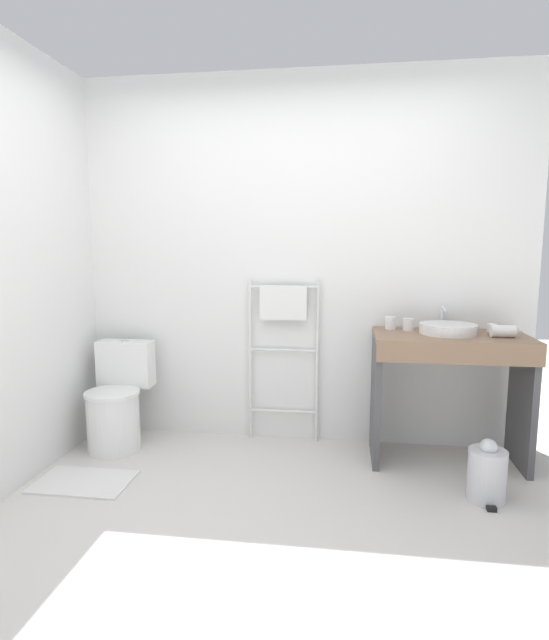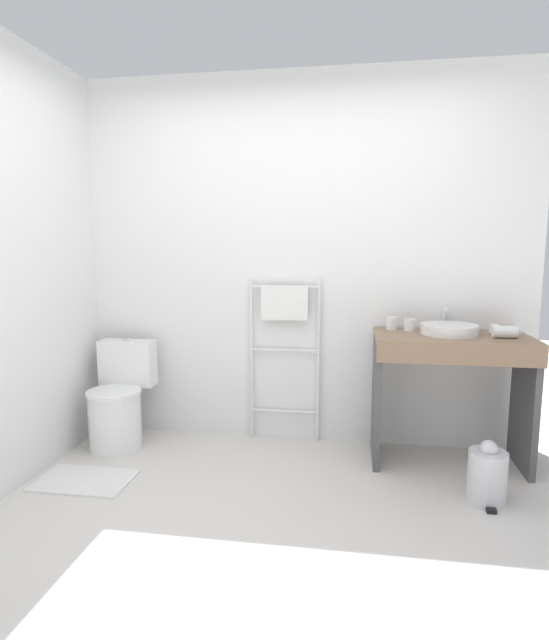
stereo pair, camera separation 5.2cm
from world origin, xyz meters
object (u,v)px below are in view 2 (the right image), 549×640
at_px(toilet, 119,403).
at_px(trash_bin, 487,475).
at_px(cup_near_wall, 392,323).
at_px(cup_near_edge, 410,325).
at_px(hair_dryer, 505,331).
at_px(sink_basin, 449,329).
at_px(towel_radiator, 285,325).

xyz_separation_m(toilet, trash_bin, (2.36, -0.44, -0.15)).
bearing_deg(cup_near_wall, cup_near_edge, -18.67).
bearing_deg(cup_near_wall, hair_dryer, -17.64).
relative_size(sink_basin, hair_dryer, 1.88).
bearing_deg(toilet, hair_dryer, 0.38).
bearing_deg(cup_near_wall, towel_radiator, 176.13).
distance_m(cup_near_edge, hair_dryer, 0.58).
relative_size(cup_near_wall, cup_near_edge, 1.07).
height_order(cup_near_edge, hair_dryer, cup_near_edge).
relative_size(sink_basin, cup_near_wall, 4.17).
bearing_deg(towel_radiator, cup_near_wall, -3.87).
distance_m(cup_near_wall, trash_bin, 1.11).
xyz_separation_m(towel_radiator, trash_bin, (1.22, -0.72, -0.69)).
xyz_separation_m(towel_radiator, cup_near_edge, (0.85, -0.09, 0.04)).
xyz_separation_m(sink_basin, cup_near_wall, (-0.35, 0.14, 0.01)).
bearing_deg(toilet, towel_radiator, 13.68).
distance_m(towel_radiator, trash_bin, 1.58).
relative_size(toilet, cup_near_wall, 8.67).
distance_m(hair_dryer, trash_bin, 0.88).
relative_size(toilet, trash_bin, 2.08).
height_order(towel_radiator, hair_dryer, towel_radiator).
bearing_deg(sink_basin, trash_bin, -75.32).
bearing_deg(towel_radiator, hair_dryer, -10.55).
bearing_deg(toilet, cup_near_edge, 5.45).
distance_m(towel_radiator, hair_dryer, 1.42).
xyz_separation_m(sink_basin, cup_near_edge, (-0.23, 0.10, 0.01)).
distance_m(cup_near_wall, hair_dryer, 0.70).
relative_size(towel_radiator, cup_near_wall, 13.70).
relative_size(cup_near_wall, hair_dryer, 0.45).
height_order(toilet, towel_radiator, towel_radiator).
bearing_deg(hair_dryer, towel_radiator, 169.45).
bearing_deg(cup_near_wall, sink_basin, -21.54).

